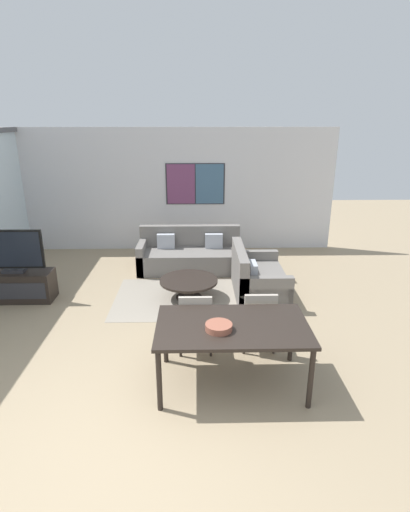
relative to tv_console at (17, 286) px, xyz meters
name	(u,v)px	position (x,y,z in m)	size (l,w,h in m)	color
ground_plane	(132,446)	(2.45, -3.33, -0.26)	(24.00, 24.00, 0.00)	#9E896B
wall_back	(170,190)	(2.47, 2.84, 1.15)	(7.64, 0.09, 2.80)	silver
area_rug	(189,298)	(2.95, 0.00, -0.26)	(2.58, 1.74, 0.01)	gray
tv_console	(17,286)	(0.00, 0.00, 0.00)	(1.23, 0.46, 0.52)	black
television	(11,251)	(0.00, 0.00, 0.62)	(1.07, 0.20, 0.74)	#2D2D33
sofa_main	(190,256)	(2.95, 1.46, 0.02)	(2.09, 0.87, 0.86)	slate
sofa_side	(255,280)	(4.11, 0.13, 0.02)	(0.87, 1.46, 0.86)	slate
coffee_table	(189,284)	(2.95, 0.00, 0.01)	(1.00, 1.00, 0.35)	black
dining_table	(232,330)	(3.49, -2.36, 0.45)	(1.73, 1.02, 0.77)	black
dining_chair_left	(196,319)	(3.07, -1.67, 0.23)	(0.46, 0.46, 0.86)	#B2A899
dining_chair_centre	(259,316)	(3.91, -1.63, 0.23)	(0.46, 0.46, 0.86)	#B2A899
fruit_bowl	(219,326)	(3.33, -2.48, 0.56)	(0.30, 0.30, 0.07)	#995642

